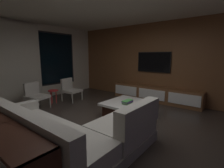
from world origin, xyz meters
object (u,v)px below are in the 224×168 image
Objects in this scene: accent_chair_by_curtain at (35,94)px; mounted_tv at (154,62)px; coffee_table at (129,109)px; book_stack_on_coffee_table at (127,102)px; accent_chair_near_window at (70,88)px; sectional_couch at (67,135)px; side_stool at (53,93)px; media_console at (155,94)px.

mounted_tv is at bearing -36.33° from accent_chair_by_curtain.
coffee_table is 2.24m from mounted_tv.
accent_chair_near_window is at bearing 87.39° from book_stack_on_coffee_table.
mounted_tv is (1.90, 0.22, 1.16)m from coffee_table.
sectional_couch is at bearing -128.14° from accent_chair_near_window.
media_console is (2.37, -2.51, -0.12)m from side_stool.
book_stack_on_coffee_table is at bearing -177.86° from media_console.
accent_chair_by_curtain is at bearing 143.67° from mounted_tv.
sectional_couch is 2.04m from coffee_table.
accent_chair_near_window is 3.09m from mounted_tv.
sectional_couch is 1.89m from book_stack_on_coffee_table.
side_stool is (-0.50, 2.58, -0.03)m from book_stack_on_coffee_table.
mounted_tv is at bearing 6.49° from coffee_table.
coffee_table is 2.52× the size of side_stool.
accent_chair_by_curtain is (-1.24, 2.52, 0.25)m from coffee_table.
sectional_couch is at bearing -106.87° from accent_chair_by_curtain.
coffee_table is (2.04, 0.11, -0.10)m from sectional_couch.
sectional_couch is 2.06× the size of mounted_tv.
mounted_tv reaches higher than book_stack_on_coffee_table.
sectional_couch is 2.16× the size of coffee_table.
side_stool is at bearing 100.95° from book_stack_on_coffee_table.
sectional_couch is at bearing -176.97° from coffee_table.
media_console is (1.72, 0.02, 0.06)m from coffee_table.
accent_chair_near_window is at bearing 90.93° from coffee_table.
side_stool is at bearing 137.83° from mounted_tv.
book_stack_on_coffee_table is at bearing -92.61° from accent_chair_near_window.
sectional_couch is 3.21× the size of accent_chair_near_window.
mounted_tv is (2.05, 0.27, 0.94)m from book_stack_on_coffee_table.
side_stool is at bearing 171.55° from accent_chair_near_window.
sectional_couch is at bearing -178.30° from book_stack_on_coffee_table.
book_stack_on_coffee_table is 2.63m from side_stool.
side_stool is 0.38× the size of mounted_tv.
accent_chair_near_window reaches higher than book_stack_on_coffee_table.
mounted_tv reaches higher than sectional_couch.
accent_chair_by_curtain is 3.88m from media_console.
side_stool is at bearing 62.27° from sectional_couch.
mounted_tv is at bearing 47.53° from media_console.
side_stool reaches higher than coffee_table.
coffee_table is at bearing 3.03° from sectional_couch.
accent_chair_by_curtain is 4.00m from mounted_tv.
accent_chair_by_curtain is (-1.09, 2.58, 0.03)m from book_stack_on_coffee_table.
accent_chair_by_curtain is 1.70× the size of side_stool.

